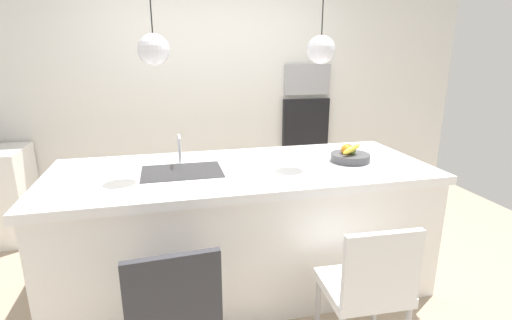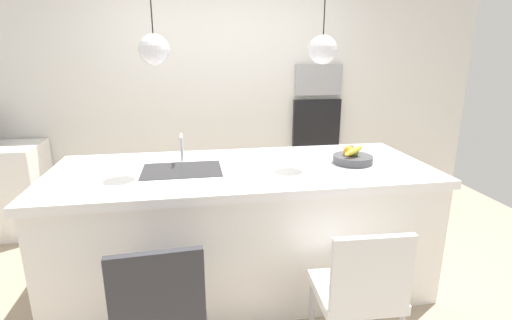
{
  "view_description": "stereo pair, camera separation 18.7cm",
  "coord_description": "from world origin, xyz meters",
  "px_view_note": "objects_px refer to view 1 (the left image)",
  "views": [
    {
      "loc": [
        -0.53,
        -2.62,
        1.77
      ],
      "look_at": [
        0.1,
        0.0,
        1.0
      ],
      "focal_mm": 26.77,
      "sensor_mm": 36.0,
      "label": 1
    },
    {
      "loc": [
        -0.35,
        -2.66,
        1.77
      ],
      "look_at": [
        0.1,
        0.0,
        1.0
      ],
      "focal_mm": 26.77,
      "sensor_mm": 36.0,
      "label": 2
    }
  ],
  "objects_px": {
    "microwave": "(307,80)",
    "oven": "(305,123)",
    "fruit_bowl": "(350,155)",
    "chair_near": "(173,314)",
    "chair_middle": "(368,285)"
  },
  "relations": [
    {
      "from": "oven",
      "to": "chair_near",
      "type": "relative_size",
      "value": 0.61
    },
    {
      "from": "oven",
      "to": "chair_near",
      "type": "height_order",
      "value": "oven"
    },
    {
      "from": "oven",
      "to": "chair_middle",
      "type": "height_order",
      "value": "oven"
    },
    {
      "from": "fruit_bowl",
      "to": "chair_middle",
      "type": "relative_size",
      "value": 0.34
    },
    {
      "from": "chair_near",
      "to": "fruit_bowl",
      "type": "bearing_deg",
      "value": 33.21
    },
    {
      "from": "oven",
      "to": "chair_near",
      "type": "xyz_separation_m",
      "value": [
        -1.64,
        -2.52,
        -0.46
      ]
    },
    {
      "from": "microwave",
      "to": "chair_middle",
      "type": "height_order",
      "value": "microwave"
    },
    {
      "from": "microwave",
      "to": "oven",
      "type": "distance_m",
      "value": 0.5
    },
    {
      "from": "chair_middle",
      "to": "oven",
      "type": "bearing_deg",
      "value": 77.58
    },
    {
      "from": "oven",
      "to": "chair_middle",
      "type": "bearing_deg",
      "value": -102.42
    },
    {
      "from": "oven",
      "to": "chair_near",
      "type": "bearing_deg",
      "value": -123.04
    },
    {
      "from": "microwave",
      "to": "oven",
      "type": "relative_size",
      "value": 0.96
    },
    {
      "from": "fruit_bowl",
      "to": "chair_near",
      "type": "distance_m",
      "value": 1.73
    },
    {
      "from": "fruit_bowl",
      "to": "oven",
      "type": "bearing_deg",
      "value": 81.23
    },
    {
      "from": "oven",
      "to": "microwave",
      "type": "bearing_deg",
      "value": 0.0
    }
  ]
}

